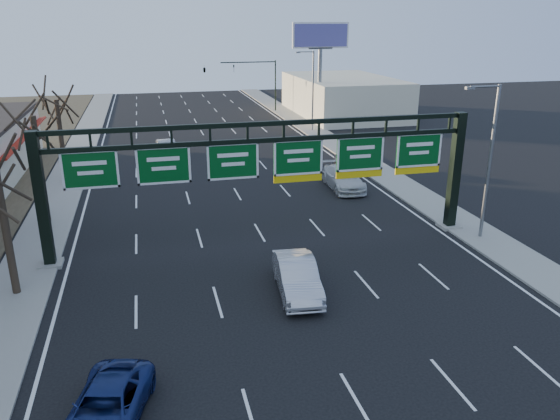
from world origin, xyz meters
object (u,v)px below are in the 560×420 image
object	(u,v)px
car_blue_suv	(106,408)
car_silver_sedan	(297,277)
sign_gantry	(269,167)
car_white_wagon	(343,178)

from	to	relation	value
car_blue_suv	car_silver_sedan	xyz separation A→B (m)	(8.32, 7.23, 0.17)
sign_gantry	car_blue_suv	world-z (taller)	sign_gantry
sign_gantry	car_silver_sedan	bearing A→B (deg)	-90.25
sign_gantry	car_white_wagon	distance (m)	13.01
car_blue_suv	car_silver_sedan	distance (m)	11.02
car_silver_sedan	car_white_wagon	distance (m)	17.48
car_blue_suv	car_white_wagon	distance (m)	28.02
car_blue_suv	car_white_wagon	size ratio (longest dim) A/B	0.84
sign_gantry	car_white_wagon	world-z (taller)	sign_gantry
car_silver_sedan	car_white_wagon	size ratio (longest dim) A/B	0.90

